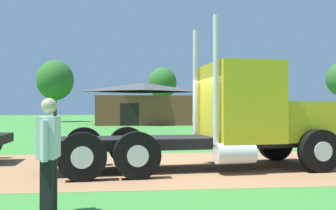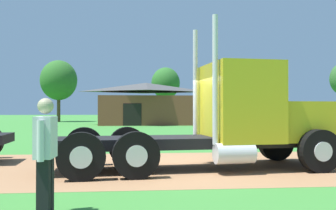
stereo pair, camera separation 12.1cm
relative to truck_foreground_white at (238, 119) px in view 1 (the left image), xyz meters
name	(u,v)px [view 1 (the left image)]	position (x,y,z in m)	size (l,w,h in m)	color
ground_plane	(178,166)	(-1.63, 0.46, -1.34)	(200.00, 200.00, 0.00)	#3C8334
dirt_track	(178,166)	(-1.63, 0.46, -1.34)	(120.00, 6.43, 0.01)	#A1724C
truck_foreground_white	(238,119)	(0.00, 0.00, 0.00)	(8.35, 3.38, 4.01)	black
visitor_by_barrel	(49,151)	(-4.27, -4.45, -0.35)	(0.27, 0.68, 1.80)	silver
shed_building	(143,104)	(-1.46, 29.96, 0.80)	(10.11, 6.28, 4.44)	brown
tree_left	(55,80)	(-12.46, 40.23, 4.05)	(4.73, 4.73, 8.01)	#513823
tree_mid	(162,83)	(1.65, 41.45, 3.83)	(3.90, 3.90, 7.36)	#513823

